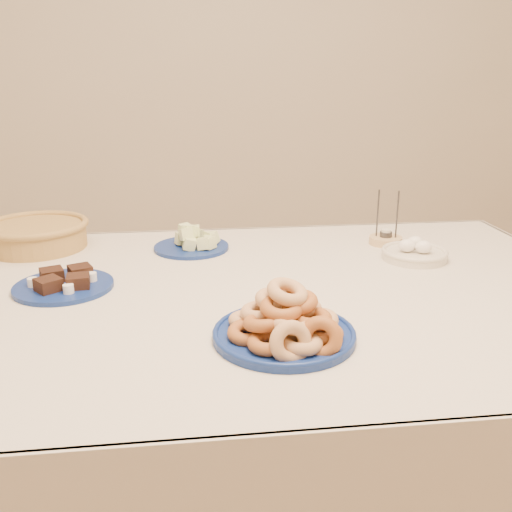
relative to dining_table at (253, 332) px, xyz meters
name	(u,v)px	position (x,y,z in m)	size (l,w,h in m)	color
dining_table	(253,332)	(0.00, 0.00, 0.00)	(1.71, 1.11, 0.75)	brown
donut_platter	(285,324)	(0.03, -0.26, 0.14)	(0.30, 0.30, 0.12)	navy
melon_plate	(193,242)	(-0.13, 0.34, 0.13)	(0.27, 0.27, 0.07)	navy
brownie_plate	(64,283)	(-0.44, 0.07, 0.12)	(0.30, 0.30, 0.04)	navy
wicker_basket	(36,234)	(-0.58, 0.41, 0.15)	(0.39, 0.39, 0.08)	olive
candle_holder	(386,239)	(0.43, 0.32, 0.12)	(0.13, 0.13, 0.16)	tan
egg_bowl	(414,253)	(0.46, 0.17, 0.12)	(0.21, 0.21, 0.06)	beige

